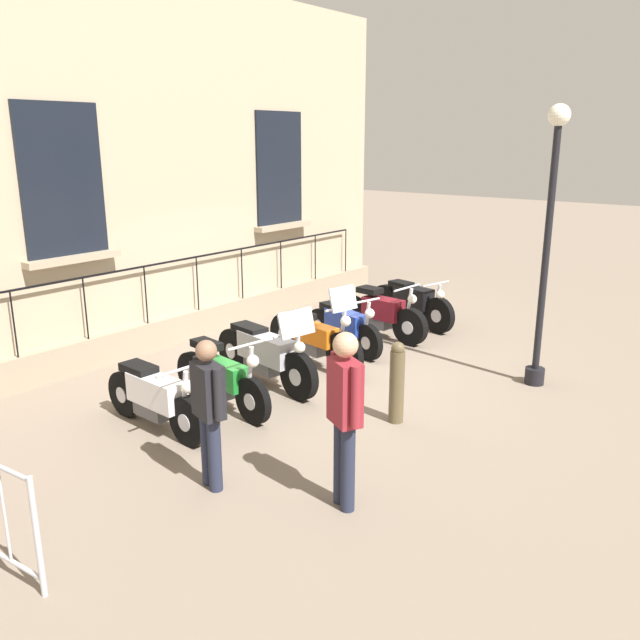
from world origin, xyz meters
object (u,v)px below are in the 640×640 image
Objects in this scene: motorcycle_green at (221,379)px; lamppost at (547,243)px; motorcycle_blue at (344,327)px; motorcycle_black at (412,303)px; motorcycle_orange at (315,339)px; motorcycle_silver at (266,355)px; pedestrian_standing at (209,407)px; motorcycle_white at (156,399)px; motorcycle_maroon at (381,315)px; bollard at (397,382)px; pedestrian_walking at (345,410)px.

lamppost is at bearing 49.79° from motorcycle_green.
motorcycle_blue reaches higher than motorcycle_black.
motorcycle_orange is 1.14× the size of motorcycle_blue.
pedestrian_standing is (1.54, -2.47, 0.43)m from motorcycle_silver.
motorcycle_white is 0.91× the size of motorcycle_orange.
motorcycle_white is 5.66m from lamppost.
motorcycle_black is 0.52× the size of lamppost.
pedestrian_standing reaches higher than motorcycle_green.
motorcycle_black is at bearing 102.94° from pedestrian_standing.
motorcycle_silver is (-0.12, 0.99, 0.05)m from motorcycle_green.
pedestrian_standing is (1.51, -5.48, 0.47)m from motorcycle_maroon.
bollard is (2.11, -0.98, 0.09)m from motorcycle_orange.
pedestrian_standing reaches higher than motorcycle_maroon.
lamppost reaches higher than pedestrian_walking.
motorcycle_green is at bearing -89.10° from motorcycle_black.
motorcycle_maroon is 1.04m from motorcycle_black.
lamppost is (3.12, 0.49, 1.67)m from motorcycle_blue.
pedestrian_walking is (1.29, 0.55, 0.13)m from pedestrian_standing.
motorcycle_silver is at bearing -140.89° from lamppost.
bollard is at bearing 108.06° from pedestrian_walking.
lamppost is (3.07, 2.49, 1.62)m from motorcycle_silver.
motorcycle_blue is at bearing 126.33° from pedestrian_walking.
motorcycle_black is 6.61m from pedestrian_walking.
motorcycle_maroon is at bearing 105.41° from pedestrian_standing.
motorcycle_silver is 1.06× the size of motorcycle_orange.
motorcycle_white is 3.00m from bollard.
motorcycle_maroon is at bearing 119.58° from pedestrian_walking.
bollard is 2.66m from pedestrian_standing.
pedestrian_walking reaches higher than motorcycle_silver.
motorcycle_white is at bearing -179.35° from pedestrian_walking.
motorcycle_orange is at bearing 86.67° from motorcycle_silver.
motorcycle_maroon is at bearing 170.36° from lamppost.
motorcycle_orange is at bearing 155.08° from bollard.
motorcycle_orange reaches higher than motorcycle_green.
lamppost is at bearing 39.11° from motorcycle_silver.
bollard is 0.60× the size of pedestrian_walking.
motorcycle_blue reaches higher than motorcycle_white.
motorcycle_silver is at bearing 97.12° from motorcycle_green.
motorcycle_maroon is at bearing 91.30° from motorcycle_green.
motorcycle_green is 1.01× the size of motorcycle_maroon.
pedestrian_standing reaches higher than bollard.
motorcycle_blue is 1.01m from motorcycle_maroon.
motorcycle_blue is at bearing 90.44° from motorcycle_white.
motorcycle_maroon is at bearing 89.38° from motorcycle_white.
motorcycle_silver is 1.07m from motorcycle_orange.
motorcycle_white is at bearing -98.55° from motorcycle_green.
motorcycle_black is 4.50m from bollard.
motorcycle_green is 2.32m from bollard.
motorcycle_white is 1.95m from motorcycle_silver.
lamppost reaches higher than pedestrian_standing.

